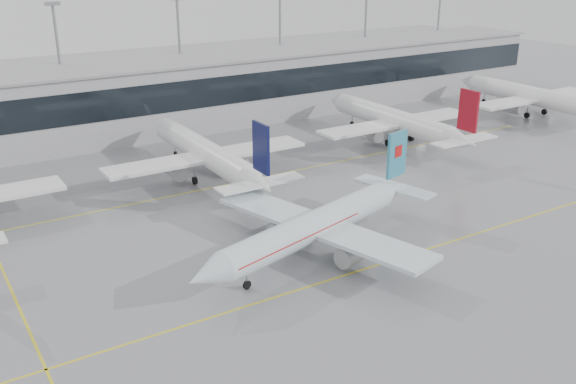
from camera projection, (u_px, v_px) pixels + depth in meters
ground at (350, 274)px, 65.36m from camera, size 320.00×320.00×0.00m
taxi_line_main at (350, 273)px, 65.36m from camera, size 120.00×0.25×0.01m
taxi_line_north at (220, 186)px, 89.12m from camera, size 120.00×0.25×0.01m
taxi_line_cross at (11, 289)px, 62.43m from camera, size 0.25×60.00×0.01m
terminal at (137, 100)px, 112.31m from camera, size 180.00×15.00×12.00m
terminal_glass at (152, 100)px, 105.79m from camera, size 180.00×0.20×5.00m
terminal_roof at (134, 64)px, 110.08m from camera, size 182.00×16.00×0.40m
light_masts at (122, 53)px, 114.42m from camera, size 156.40×1.00×22.60m
air_canada_jet at (319, 224)px, 68.60m from camera, size 34.17×27.37×10.68m
parked_jet_c at (207, 154)px, 90.71m from camera, size 29.64×36.96×11.72m
parked_jet_d at (396, 121)px, 107.99m from camera, size 29.64×36.96×11.72m
parked_jet_e at (533, 96)px, 125.27m from camera, size 29.64×36.96×11.72m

